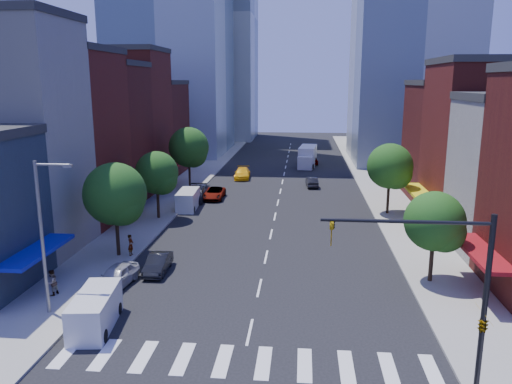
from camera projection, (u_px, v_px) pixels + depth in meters
ground at (250, 332)px, 27.31m from camera, size 220.00×220.00×0.00m
sidewalk_left at (189, 182)px, 67.32m from camera, size 5.00×120.00×0.15m
sidewalk_right at (378, 186)px, 65.02m from camera, size 5.00×120.00×0.15m
crosswalk at (243, 362)px, 24.39m from camera, size 19.00×3.00×0.01m
bldg_left_2 at (53, 140)px, 47.44m from camera, size 12.00×9.00×16.00m
bldg_left_3 at (91, 135)px, 55.80m from camera, size 12.00×8.00×15.00m
bldg_left_4 at (118, 121)px, 63.85m from camera, size 12.00×9.00×17.00m
bldg_left_5 at (142, 129)px, 73.51m from camera, size 12.00×10.00×13.00m
bldg_right_2 at (497, 146)px, 47.07m from camera, size 12.00×10.00×15.00m
bldg_right_3 at (464, 143)px, 57.01m from camera, size 12.00×10.00×13.00m
tower_far_w at (216, 17)px, 115.22m from camera, size 18.00×18.00×56.00m
traffic_signal at (471, 305)px, 21.12m from camera, size 7.24×2.24×8.00m
streetlight at (44, 228)px, 28.23m from camera, size 2.25×0.25×9.00m
tree_left_near at (117, 196)px, 37.92m from camera, size 4.80×4.80×7.30m
tree_left_mid at (158, 175)px, 48.68m from camera, size 4.20×4.20×6.65m
tree_left_far at (190, 149)px, 62.14m from camera, size 5.00×5.00×7.75m
tree_right_near at (437, 224)px, 33.03m from camera, size 4.00×4.00×6.20m
tree_right_far at (391, 168)px, 50.38m from camera, size 4.60×4.60×7.20m
parked_car_front at (117, 276)px, 33.24m from camera, size 2.23×4.41×1.44m
parked_car_second at (158, 263)px, 35.76m from camera, size 1.51×4.00×1.30m
parked_car_third at (214, 193)px, 58.16m from camera, size 2.24×4.77×1.32m
parked_car_rear at (196, 194)px, 57.27m from camera, size 2.52×5.58×1.59m
cargo_van_near at (95, 312)px, 27.48m from camera, size 2.48×4.96×2.03m
cargo_van_far at (188, 200)px, 53.37m from camera, size 2.18×4.85×2.02m
taxi at (242, 173)px, 70.31m from camera, size 2.40×5.27×1.50m
traffic_car_oncoming at (312, 182)px, 64.77m from camera, size 1.71×4.01×1.29m
traffic_car_far at (312, 160)px, 82.40m from camera, size 2.07×4.36×1.44m
box_truck at (307, 157)px, 80.00m from camera, size 3.17×8.23×3.23m
pedestrian_near at (131, 245)px, 38.78m from camera, size 0.41×0.61×1.67m
pedestrian_far at (52, 283)px, 31.51m from camera, size 0.84×0.96×1.66m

